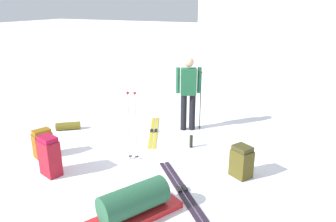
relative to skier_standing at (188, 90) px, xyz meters
The scene contains 13 objects.
ground_plane 1.28m from the skier_standing, 97.46° to the right, with size 80.00×80.00×0.00m, color white.
distant_snow_ridge 20.91m from the skier_standing, 81.03° to the left, with size 19.89×5.00×3.18m, color white.
skier_standing is the anchor object (origin of this frame).
ski_pair_near 1.24m from the skier_standing, 143.89° to the right, with size 0.92×1.73×0.05m.
ski_pair_far 2.76m from the skier_standing, 70.16° to the right, with size 1.43×1.51×0.05m.
backpack_large_dark 2.38m from the skier_standing, 44.64° to the right, with size 0.42×0.39×0.56m.
backpack_bright 3.29m from the skier_standing, 114.87° to the right, with size 0.42×0.34×0.71m.
backpack_small_spare 3.25m from the skier_standing, 129.25° to the right, with size 0.33×0.40×0.55m.
ski_poles_planted_near 1.89m from the skier_standing, 101.27° to the right, with size 0.19×0.11×1.33m.
ski_poles_planted_far 0.28m from the skier_standing, 27.22° to the left, with size 0.20×0.11×1.39m.
gear_sled 3.47m from the skier_standing, 80.64° to the right, with size 1.04×1.42×0.49m.
sleeping_mat_rolled 2.93m from the skier_standing, 154.61° to the right, with size 0.18×0.18×0.55m, color brown.
thermos_bottle 1.28m from the skier_standing, 64.01° to the right, with size 0.07×0.07×0.26m, color black.
Camera 1 is at (2.68, -5.69, 2.84)m, focal length 34.40 mm.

